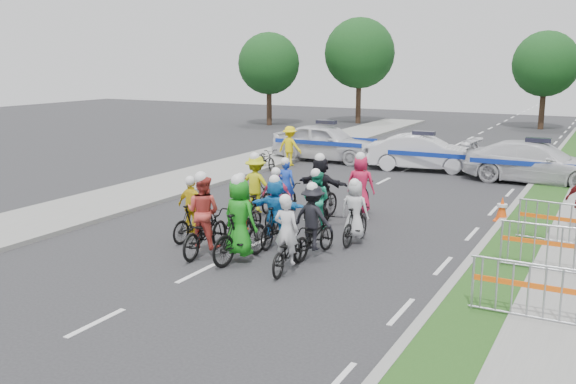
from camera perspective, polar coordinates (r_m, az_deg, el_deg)
The scene contains 30 objects.
ground at distance 14.13m, azimuth -8.13°, elevation -7.18°, with size 90.00×90.00×0.00m, color #28282B.
curb_right at distance 16.64m, azimuth 17.03°, elevation -4.44°, with size 0.20×60.00×0.12m, color gray.
grass_strip at distance 16.54m, azimuth 19.42°, elevation -4.71°, with size 1.20×60.00×0.11m, color #204917.
sidewalk_left at distance 21.84m, azimuth -14.32°, elevation -0.45°, with size 3.00×60.00×0.13m, color gray.
rider_0 at distance 13.98m, azimuth -0.08°, elevation -4.78°, with size 0.78×1.76×1.74m.
rider_1 at distance 14.61m, azimuth -4.27°, elevation -3.20°, with size 0.93×2.00×2.05m.
rider_2 at distance 15.25m, azimuth -7.46°, elevation -2.82°, with size 0.89×2.02×2.01m.
rider_3 at distance 16.46m, azimuth -8.45°, elevation -2.06°, with size 0.87×1.63×1.69m.
rider_4 at distance 14.98m, azimuth 2.27°, elevation -3.17°, with size 1.04×1.81×1.79m.
rider_5 at distance 15.81m, azimuth -1.07°, elevation -2.12°, with size 1.45×1.73×1.80m.
rider_6 at distance 16.82m, azimuth -4.04°, elevation -2.00°, with size 0.67×1.68×1.68m.
rider_7 at distance 16.09m, azimuth 5.98°, elevation -2.31°, with size 0.70×1.59×1.68m.
rider_8 at distance 16.87m, azimuth 2.56°, elevation -1.57°, with size 0.79×1.79×1.78m.
rider_9 at distance 17.45m, azimuth -0.95°, elevation -1.12°, with size 0.88×1.65×1.70m.
rider_10 at distance 18.51m, azimuth -2.82°, elevation -0.09°, with size 1.13×1.96×1.95m.
rider_11 at distance 18.25m, azimuth 2.92°, elevation -0.05°, with size 1.60×1.91×1.96m.
rider_12 at distance 19.02m, azimuth -0.13°, elevation -0.30°, with size 0.88×1.77×1.72m.
rider_13 at distance 18.71m, azimuth 6.47°, elevation -0.02°, with size 0.87×1.90×1.94m.
police_car_0 at distance 29.08m, azimuth 3.40°, elevation 4.43°, with size 1.97×4.90×1.67m, color silver.
police_car_1 at distance 27.09m, azimuth 11.91°, elevation 3.44°, with size 1.56×4.46×1.47m, color silver.
police_car_2 at distance 25.54m, azimuth 21.24°, elevation 2.45°, with size 2.14×5.25×1.52m, color silver.
marshal_hiviz at distance 27.73m, azimuth 0.17°, elevation 4.12°, with size 1.10×0.63×1.70m, color yellow.
barrier_0 at distance 12.02m, azimuth 20.56°, elevation -8.46°, with size 2.00×0.50×1.12m, color #A5A8AD, non-canonical shape.
barrier_1 at distance 14.78m, azimuth 22.06°, elevation -4.81°, with size 2.00×0.50×1.12m, color #A5A8AD, non-canonical shape.
barrier_2 at distance 17.07m, azimuth 22.92°, elevation -2.72°, with size 2.00×0.50×1.12m, color #A5A8AD, non-canonical shape.
cone_0 at distance 19.31m, azimuth 18.49°, elevation -1.45°, with size 0.40×0.40×0.70m.
parked_bike at distance 26.79m, azimuth -1.94°, elevation 2.95°, with size 0.58×1.67×0.88m, color black.
tree_0 at distance 44.54m, azimuth -1.71°, elevation 11.34°, with size 4.20×4.20×6.30m.
tree_3 at distance 45.99m, azimuth 6.37°, elevation 12.16°, with size 4.90×4.90×7.35m.
tree_4 at distance 45.04m, azimuth 21.92°, elevation 10.51°, with size 4.20×4.20×6.30m.
Camera 1 is at (7.92, -10.77, 4.57)m, focal length 40.00 mm.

